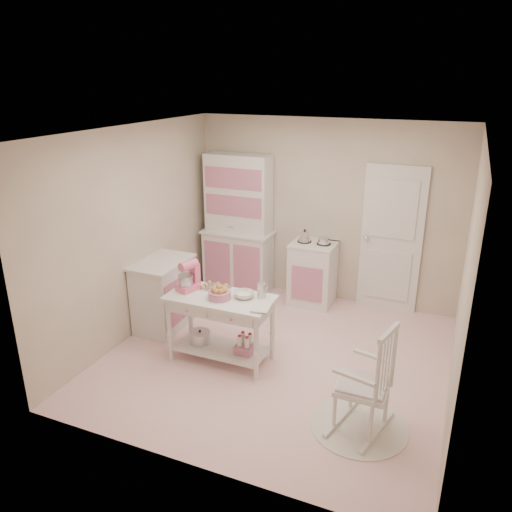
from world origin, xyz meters
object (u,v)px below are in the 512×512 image
(stove, at_px, (313,273))
(work_table, at_px, (221,328))
(bread_basket, at_px, (220,295))
(rocking_chair, at_px, (363,377))
(base_cabinet, at_px, (164,294))
(stand_mixer, at_px, (188,276))
(hutch, at_px, (238,224))

(stove, relative_size, work_table, 0.77)
(bread_basket, bearing_deg, stove, 75.55)
(stove, height_order, rocking_chair, rocking_chair)
(stove, distance_m, work_table, 1.96)
(bread_basket, bearing_deg, base_cabinet, 155.51)
(rocking_chair, height_order, bread_basket, rocking_chair)
(rocking_chair, xyz_separation_m, bread_basket, (-1.72, 0.52, 0.30))
(stove, distance_m, stand_mixer, 2.16)
(stove, xyz_separation_m, stand_mixer, (-0.94, -1.87, 0.51))
(stove, distance_m, base_cabinet, 2.14)
(stove, distance_m, rocking_chair, 2.75)
(work_table, bearing_deg, stove, 74.62)
(stand_mixer, height_order, bread_basket, stand_mixer)
(hutch, relative_size, stand_mixer, 6.12)
(bread_basket, bearing_deg, rocking_chair, -16.96)
(hutch, relative_size, rocking_chair, 1.89)
(rocking_chair, bearing_deg, work_table, 175.53)
(hutch, xyz_separation_m, stove, (1.20, -0.05, -0.58))
(base_cabinet, height_order, rocking_chair, rocking_chair)
(hutch, height_order, stove, hutch)
(base_cabinet, xyz_separation_m, bread_basket, (1.06, -0.49, 0.39))
(hutch, distance_m, bread_basket, 2.12)
(stove, height_order, work_table, stove)
(rocking_chair, distance_m, bread_basket, 1.82)
(stand_mixer, bearing_deg, hutch, 117.98)
(base_cabinet, relative_size, stand_mixer, 2.71)
(bread_basket, bearing_deg, hutch, 109.34)
(rocking_chair, distance_m, work_table, 1.84)
(base_cabinet, bearing_deg, stove, 42.95)
(hutch, bearing_deg, stove, -2.39)
(base_cabinet, distance_m, stand_mixer, 0.91)
(stove, height_order, base_cabinet, same)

